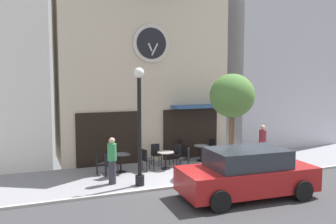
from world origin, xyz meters
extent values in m
cube|color=gray|center=(0.00, 2.03, -0.03)|extent=(26.10, 4.05, 0.05)
cube|color=#38383A|center=(0.00, -2.70, -0.03)|extent=(26.10, 5.40, 0.05)
cube|color=#A8A5A0|center=(0.00, 0.02, 0.04)|extent=(26.10, 0.12, 0.08)
cube|color=beige|center=(-0.11, 5.51, 4.11)|extent=(7.82, 2.91, 8.23)
cylinder|color=beige|center=(-0.11, 3.99, 5.25)|extent=(1.65, 0.10, 1.65)
cylinder|color=black|center=(-0.11, 3.93, 5.25)|extent=(1.35, 0.04, 1.35)
cube|color=beige|center=(-0.19, 3.89, 5.08)|extent=(0.21, 0.03, 0.36)
cube|color=beige|center=(0.02, 3.89, 5.00)|extent=(0.32, 0.03, 0.54)
cube|color=black|center=(-2.07, 4.01, 1.15)|extent=(2.74, 0.10, 2.30)
cube|color=black|center=(1.84, 4.01, 1.15)|extent=(2.74, 0.10, 2.30)
cube|color=#33568C|center=(2.08, 3.70, 2.45)|extent=(2.50, 0.90, 0.12)
cube|color=#B2B2BC|center=(7.93, 5.57, 5.91)|extent=(6.41, 3.03, 11.83)
cylinder|color=black|center=(-1.70, 0.75, 0.18)|extent=(0.32, 0.32, 0.36)
cylinder|color=black|center=(-1.70, 0.75, 1.88)|extent=(0.14, 0.14, 3.76)
sphere|color=white|center=(-1.70, 0.75, 3.94)|extent=(0.36, 0.36, 0.36)
cylinder|color=brown|center=(2.20, 1.02, 1.22)|extent=(0.20, 0.20, 2.44)
ellipsoid|color=#4C7A38|center=(2.20, 1.02, 3.07)|extent=(1.80, 1.62, 1.71)
cylinder|color=black|center=(-1.88, 2.69, 0.36)|extent=(0.07, 0.07, 0.72)
cylinder|color=black|center=(-1.88, 2.69, 0.01)|extent=(0.40, 0.40, 0.03)
cylinder|color=black|center=(-1.88, 2.69, 0.72)|extent=(0.78, 0.78, 0.03)
cylinder|color=black|center=(-0.02, 2.51, 0.35)|extent=(0.07, 0.07, 0.70)
cylinder|color=black|center=(-0.02, 2.51, 0.01)|extent=(0.40, 0.40, 0.03)
cylinder|color=gray|center=(-0.02, 2.51, 0.70)|extent=(0.70, 0.70, 0.03)
cylinder|color=black|center=(1.99, 3.22, 0.35)|extent=(0.07, 0.07, 0.70)
cylinder|color=black|center=(1.99, 3.22, 0.01)|extent=(0.40, 0.40, 0.03)
cylinder|color=gray|center=(1.99, 3.22, 0.70)|extent=(0.64, 0.64, 0.03)
cube|color=black|center=(-0.16, 3.25, 0.45)|extent=(0.43, 0.43, 0.04)
cube|color=black|center=(-0.15, 3.43, 0.68)|extent=(0.38, 0.07, 0.45)
cylinder|color=black|center=(-0.34, 3.09, 0.23)|extent=(0.03, 0.03, 0.45)
cylinder|color=black|center=(-0.01, 3.07, 0.23)|extent=(0.03, 0.03, 0.45)
cylinder|color=black|center=(-0.32, 3.43, 0.23)|extent=(0.03, 0.03, 0.45)
cylinder|color=black|center=(0.02, 3.40, 0.23)|extent=(0.03, 0.03, 0.45)
cube|color=black|center=(-2.38, 2.15, 0.45)|extent=(0.56, 0.56, 0.04)
cube|color=black|center=(-2.51, 2.03, 0.68)|extent=(0.28, 0.31, 0.45)
cylinder|color=black|center=(-2.14, 2.13, 0.23)|extent=(0.03, 0.03, 0.45)
cylinder|color=black|center=(-2.36, 2.39, 0.23)|extent=(0.03, 0.03, 0.45)
cylinder|color=black|center=(-2.39, 1.91, 0.23)|extent=(0.03, 0.03, 0.45)
cylinder|color=black|center=(-2.62, 2.16, 0.23)|extent=(0.03, 0.03, 0.45)
cube|color=black|center=(0.60, 2.98, 0.45)|extent=(0.56, 0.56, 0.04)
cube|color=black|center=(0.74, 3.09, 0.68)|extent=(0.27, 0.32, 0.45)
cylinder|color=black|center=(0.36, 3.00, 0.23)|extent=(0.03, 0.03, 0.45)
cylinder|color=black|center=(0.57, 2.74, 0.23)|extent=(0.03, 0.03, 0.45)
cylinder|color=black|center=(0.63, 3.21, 0.23)|extent=(0.03, 0.03, 0.45)
cylinder|color=black|center=(0.84, 2.95, 0.23)|extent=(0.03, 0.03, 0.45)
cube|color=black|center=(-0.79, 2.50, 0.45)|extent=(0.48, 0.48, 0.04)
cube|color=black|center=(-0.96, 2.46, 0.68)|extent=(0.13, 0.38, 0.45)
cylinder|color=black|center=(-0.58, 2.38, 0.23)|extent=(0.03, 0.03, 0.45)
cylinder|color=black|center=(-0.66, 2.71, 0.23)|extent=(0.03, 0.03, 0.45)
cylinder|color=black|center=(-0.92, 2.30, 0.23)|extent=(0.03, 0.03, 0.45)
cylinder|color=black|center=(-0.99, 2.63, 0.23)|extent=(0.03, 0.03, 0.45)
cube|color=black|center=(0.63, 2.11, 0.45)|extent=(0.55, 0.55, 0.04)
cube|color=black|center=(0.79, 2.02, 0.68)|extent=(0.22, 0.35, 0.45)
cylinder|color=black|center=(0.57, 2.34, 0.23)|extent=(0.03, 0.03, 0.45)
cylinder|color=black|center=(0.40, 2.05, 0.23)|extent=(0.03, 0.03, 0.45)
cylinder|color=black|center=(0.87, 2.17, 0.23)|extent=(0.03, 0.03, 0.45)
cylinder|color=black|center=(0.70, 1.88, 0.23)|extent=(0.03, 0.03, 0.45)
cube|color=black|center=(-2.66, 2.66, 0.45)|extent=(0.44, 0.44, 0.04)
cube|color=black|center=(-2.84, 2.69, 0.68)|extent=(0.08, 0.38, 0.45)
cylinder|color=black|center=(-2.51, 2.48, 0.23)|extent=(0.03, 0.03, 0.45)
cylinder|color=black|center=(-2.47, 2.81, 0.23)|extent=(0.03, 0.03, 0.45)
cylinder|color=black|center=(-2.85, 2.52, 0.23)|extent=(0.03, 0.03, 0.45)
cylinder|color=black|center=(-2.81, 2.85, 0.23)|extent=(0.03, 0.03, 0.45)
cube|color=black|center=(1.44, 3.67, 0.45)|extent=(0.53, 0.53, 0.04)
cube|color=black|center=(1.27, 3.74, 0.68)|extent=(0.19, 0.36, 0.45)
cylinder|color=black|center=(1.53, 3.44, 0.23)|extent=(0.03, 0.03, 0.45)
cylinder|color=black|center=(1.66, 3.75, 0.23)|extent=(0.03, 0.03, 0.45)
cylinder|color=black|center=(1.21, 3.58, 0.23)|extent=(0.03, 0.03, 0.45)
cylinder|color=black|center=(1.35, 3.89, 0.23)|extent=(0.03, 0.03, 0.45)
cube|color=black|center=(2.63, 3.55, 0.45)|extent=(0.51, 0.51, 0.04)
cube|color=black|center=(2.80, 3.61, 0.68)|extent=(0.16, 0.37, 0.45)
cylinder|color=black|center=(2.41, 3.65, 0.23)|extent=(0.03, 0.03, 0.45)
cylinder|color=black|center=(2.52, 3.33, 0.23)|extent=(0.03, 0.03, 0.45)
cylinder|color=black|center=(2.73, 3.76, 0.23)|extent=(0.03, 0.03, 0.45)
cylinder|color=black|center=(2.84, 3.44, 0.23)|extent=(0.03, 0.03, 0.45)
cylinder|color=#2D2D38|center=(-2.55, 1.29, 0.42)|extent=(0.34, 0.34, 0.85)
cylinder|color=#338C4C|center=(-2.55, 1.29, 1.15)|extent=(0.42, 0.42, 0.60)
sphere|color=tan|center=(-2.55, 1.29, 1.56)|extent=(0.22, 0.22, 0.22)
cylinder|color=#2D2D38|center=(4.40, 1.98, 0.42)|extent=(0.26, 0.26, 0.85)
cylinder|color=maroon|center=(4.40, 1.98, 1.15)|extent=(0.32, 0.32, 0.60)
sphere|color=tan|center=(4.40, 1.98, 1.56)|extent=(0.22, 0.22, 0.22)
cube|color=maroon|center=(1.08, -1.68, 0.60)|extent=(4.39, 2.02, 0.75)
cube|color=#262B33|center=(1.08, -1.68, 1.25)|extent=(2.49, 1.70, 0.60)
cylinder|color=black|center=(2.45, -2.65, 0.32)|extent=(0.65, 0.25, 0.64)
cylinder|color=black|center=(2.54, -0.85, 0.32)|extent=(0.65, 0.25, 0.64)
cylinder|color=black|center=(-0.38, -2.50, 0.32)|extent=(0.65, 0.25, 0.64)
cylinder|color=black|center=(-0.29, -0.71, 0.32)|extent=(0.65, 0.25, 0.64)
camera|label=1|loc=(-5.41, -11.01, 3.81)|focal=38.35mm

